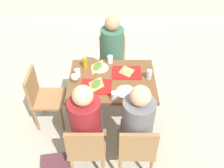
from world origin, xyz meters
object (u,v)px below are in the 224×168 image
Objects in this scene: chair_near_left at (87,147)px; soda_can at (149,74)px; handbag at (58,166)px; person_far_side at (112,51)px; main_table at (112,86)px; person_in_red at (86,122)px; pizza_slice_c at (97,66)px; plastic_cup_a at (110,59)px; condiment_bottle at (85,63)px; chair_left_end at (42,95)px; paper_plate_near_edge at (126,92)px; person_in_brown_jacket at (137,122)px; foil_bundle at (75,77)px; paper_plate_center at (100,68)px; tray_red_far at (127,73)px; pizza_slice_a at (96,84)px; tray_red_near at (96,87)px; plastic_cup_b at (114,96)px; pizza_slice_b at (127,71)px; chair_far_side at (112,59)px; chair_near_right at (137,148)px.

chair_near_left is 1.12m from soda_can.
person_far_side is at bearing 67.02° from handbag.
main_table is at bearing -177.43° from soda_can.
person_in_red is 0.88m from pizza_slice_c.
chair_near_left is at bearing -101.87° from plastic_cup_a.
chair_near_left is at bearing -85.52° from condiment_bottle.
chair_left_end reaches higher than paper_plate_near_edge.
foil_bundle is (-0.71, 0.62, 0.08)m from person_in_brown_jacket.
person_in_red is at bearing -96.93° from paper_plate_center.
tray_red_far is at bearing -70.67° from person_far_side.
person_far_side is 0.78m from pizza_slice_a.
tray_red_near is 0.40m from condiment_bottle.
chair_left_end is 0.57m from foil_bundle.
tray_red_far is at bearing 71.11° from plastic_cup_b.
person_in_brown_jacket is 1.07m from handbag.
plastic_cup_b is (0.21, -0.57, 0.03)m from pizza_slice_c.
chair_left_end is (-0.65, 0.78, 0.00)m from chair_near_left.
pizza_slice_b is 0.29m from soda_can.
plastic_cup_a is (0.24, 0.98, 0.08)m from person_in_red.
pizza_slice_a is 2.48× the size of plastic_cup_a.
tray_red_near is at bearing 83.03° from chair_near_left.
soda_can is (0.42, 0.36, 0.01)m from plastic_cup_b.
paper_plate_center is 0.64m from soda_can.
person_in_brown_jacket is at bearing -41.36° from foil_bundle.
paper_plate_center is at bearing 108.16° from plastic_cup_b.
person_far_side is 5.70× the size of paper_plate_near_edge.
foil_bundle is at bearing 155.42° from tray_red_near.
pizza_slice_b is at bearing 95.75° from person_in_brown_jacket.
pizza_slice_a reaches higher than tray_red_near.
handbag is at bearing -144.24° from plastic_cup_b.
tray_red_near is at bearing -89.95° from pizza_slice_a.
main_table is 0.38m from plastic_cup_b.
main_table is at bearing 71.49° from chair_near_left.
foil_bundle reaches higher than chair_left_end.
person_in_brown_jacket is (0.26, -0.64, 0.08)m from main_table.
chair_left_end is 0.79m from tray_red_near.
chair_far_side is 1.47m from person_in_red.
tray_red_near is 3.60× the size of foil_bundle.
person_far_side reaches higher than condiment_bottle.
foil_bundle reaches higher than paper_plate_center.
plastic_cup_b is (-0.24, 0.44, 0.32)m from chair_near_right.
pizza_slice_a is (-0.18, -0.11, 0.14)m from main_table.
chair_near_right is 1.15m from pizza_slice_c.
person_in_brown_jacket reaches higher than tray_red_near.
chair_near_right is 2.64× the size of handbag.
paper_plate_near_edge reaches higher than main_table.
plastic_cup_b is (0.21, -0.20, 0.04)m from tray_red_near.
person_far_side is (-0.26, 1.29, 0.00)m from person_in_brown_jacket.
plastic_cup_a is at bearing 76.50° from person_in_red.
plastic_cup_b is at bearing -56.74° from condiment_bottle.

